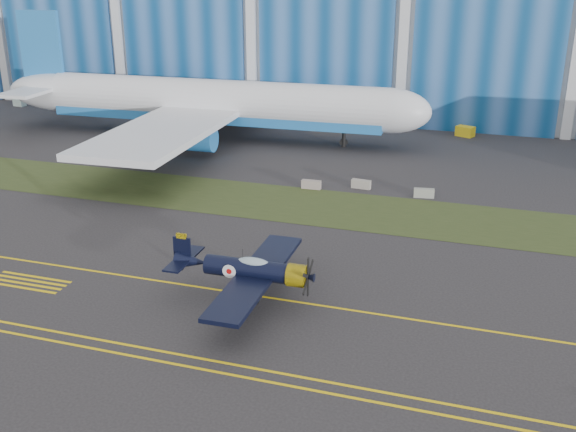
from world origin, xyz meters
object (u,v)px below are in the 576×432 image
(jetliner, at_px, (213,54))
(tug, at_px, (465,131))
(warbird, at_px, (247,269))
(shipping_container, at_px, (332,122))

(jetliner, relative_size, tug, 28.21)
(warbird, distance_m, jetliner, 47.34)
(jetliner, bearing_deg, warbird, -66.03)
(warbird, bearing_deg, jetliner, 115.20)
(warbird, distance_m, tug, 53.81)
(jetliner, xyz_separation_m, shipping_container, (13.70, 8.80, -9.70))
(warbird, bearing_deg, tug, 77.22)
(shipping_container, bearing_deg, tug, -0.15)
(warbird, height_order, shipping_container, warbird)
(shipping_container, bearing_deg, jetliner, -154.14)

